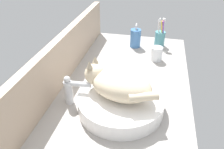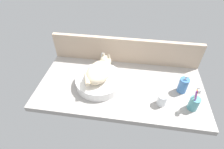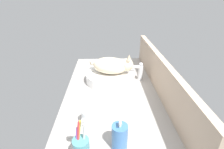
% 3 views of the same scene
% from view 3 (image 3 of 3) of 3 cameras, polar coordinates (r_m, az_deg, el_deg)
% --- Properties ---
extents(ground_plane, '(1.25, 0.63, 0.04)m').
position_cam_3_polar(ground_plane, '(1.17, 0.65, -6.58)').
color(ground_plane, '#9E9993').
extents(backsplash_panel, '(1.25, 0.04, 0.23)m').
position_cam_3_polar(backsplash_panel, '(1.16, 15.64, -0.43)').
color(backsplash_panel, tan).
rests_on(backsplash_panel, ground_plane).
extents(sink_basin, '(0.36, 0.36, 0.07)m').
position_cam_3_polar(sink_basin, '(1.28, -0.54, -0.67)').
color(sink_basin, white).
rests_on(sink_basin, ground_plane).
extents(cat, '(0.23, 0.31, 0.14)m').
position_cam_3_polar(cat, '(1.24, 0.06, 3.03)').
color(cat, beige).
rests_on(cat, sink_basin).
extents(faucet, '(0.04, 0.12, 0.14)m').
position_cam_3_polar(faucet, '(1.30, 8.82, 1.28)').
color(faucet, silver).
rests_on(faucet, ground_plane).
extents(soap_dispenser, '(0.07, 0.07, 0.15)m').
position_cam_3_polar(soap_dispenser, '(0.77, 2.67, -19.62)').
color(soap_dispenser, '#3F72B2').
rests_on(soap_dispenser, ground_plane).
extents(toothbrush_cup, '(0.07, 0.07, 0.19)m').
position_cam_3_polar(toothbrush_cup, '(0.74, -10.06, -22.51)').
color(toothbrush_cup, teal).
rests_on(toothbrush_cup, ground_plane).
extents(water_glass, '(0.06, 0.06, 0.08)m').
position_cam_3_polar(water_glass, '(0.90, -7.77, -13.78)').
color(water_glass, white).
rests_on(water_glass, ground_plane).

